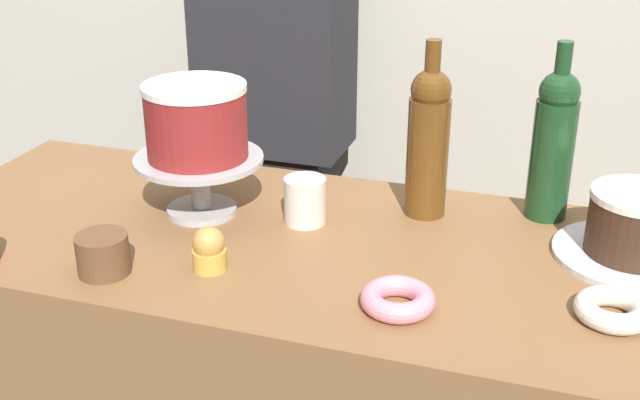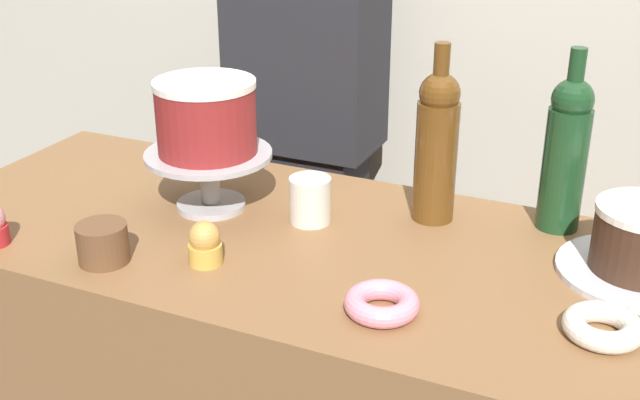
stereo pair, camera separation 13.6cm
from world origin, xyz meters
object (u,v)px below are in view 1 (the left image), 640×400
donut_sugar (613,309)px  barista_figure (277,149)px  wine_bottle_amber (428,140)px  white_layer_cake (196,121)px  chocolate_round_cake (637,223)px  wine_bottle_green (553,142)px  cupcake_caramel (209,250)px  cake_stand_pedestal (200,174)px  cookie_stack (103,254)px  donut_pink (398,299)px  coffee_cup_ceramic (305,200)px

donut_sugar → barista_figure: barista_figure is taller
wine_bottle_amber → barista_figure: size_ratio=0.20×
white_layer_cake → chocolate_round_cake: (0.76, 0.06, -0.12)m
white_layer_cake → wine_bottle_green: 0.64m
white_layer_cake → donut_sugar: bearing=-11.5°
chocolate_round_cake → cupcake_caramel: 0.70m
cake_stand_pedestal → white_layer_cake: bearing=0.0°
cupcake_caramel → donut_sugar: 0.62m
white_layer_cake → cupcake_caramel: 0.26m
chocolate_round_cake → cookie_stack: size_ratio=1.91×
cupcake_caramel → barista_figure: bearing=103.2°
wine_bottle_green → donut_pink: 0.46m
white_layer_cake → barista_figure: bearing=97.3°
cupcake_caramel → wine_bottle_green: bearing=37.0°
cupcake_caramel → cookie_stack: size_ratio=0.88×
chocolate_round_cake → wine_bottle_amber: (-0.36, 0.07, 0.08)m
donut_sugar → barista_figure: bearing=137.7°
wine_bottle_green → donut_pink: wine_bottle_green is taller
white_layer_cake → chocolate_round_cake: bearing=4.5°
cupcake_caramel → white_layer_cake: bearing=119.1°
donut_sugar → cookie_stack: cookie_stack is taller
donut_sugar → coffee_cup_ceramic: coffee_cup_ceramic is taller
wine_bottle_amber → wine_bottle_green: bearing=14.8°
donut_pink → chocolate_round_cake: bearing=39.7°
coffee_cup_ceramic → barista_figure: bearing=115.9°
chocolate_round_cake → donut_sugar: (-0.03, -0.21, -0.05)m
wine_bottle_amber → coffee_cup_ceramic: 0.25m
wine_bottle_green → cookie_stack: (-0.66, -0.44, -0.11)m
wine_bottle_green → coffee_cup_ceramic: 0.46m
wine_bottle_green → white_layer_cake: bearing=-163.1°
cake_stand_pedestal → donut_sugar: (0.73, -0.15, -0.06)m
wine_bottle_green → cookie_stack: size_ratio=3.87×
cookie_stack → coffee_cup_ceramic: coffee_cup_ceramic is taller
donut_sugar → cupcake_caramel: bearing=-175.9°
cake_stand_pedestal → cupcake_caramel: cake_stand_pedestal is taller
white_layer_cake → donut_sugar: (0.73, -0.15, -0.16)m
cupcake_caramel → cookie_stack: 0.17m
cupcake_caramel → chocolate_round_cake: bearing=21.2°
cookie_stack → barista_figure: 0.85m
chocolate_round_cake → donut_pink: size_ratio=1.43×
wine_bottle_amber → donut_pink: wine_bottle_amber is taller
white_layer_cake → donut_sugar: 0.76m
chocolate_round_cake → wine_bottle_green: size_ratio=0.49×
wine_bottle_amber → cupcake_caramel: bearing=-131.8°
barista_figure → white_layer_cake: bearing=-82.7°
wine_bottle_amber → white_layer_cake: bearing=-161.9°
wine_bottle_green → barista_figure: size_ratio=0.20×
donut_pink → donut_sugar: bearing=12.9°
white_layer_cake → cake_stand_pedestal: bearing=0.0°
chocolate_round_cake → wine_bottle_amber: bearing=169.3°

